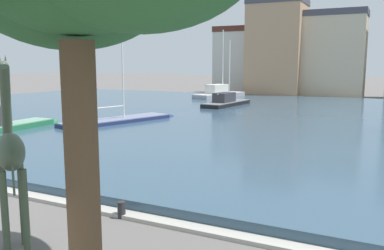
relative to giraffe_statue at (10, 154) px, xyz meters
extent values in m
cube|color=#334C60|center=(2.14, 24.96, -2.23)|extent=(81.20, 43.27, 0.41)
cube|color=#ADA89E|center=(2.14, 3.08, -2.37)|extent=(81.20, 0.50, 0.12)
cylinder|color=#3D4C38|center=(-0.45, 0.09, -1.33)|extent=(0.16, 0.16, 2.20)
cylinder|color=#3D4C38|center=(-0.20, 0.42, -1.33)|extent=(0.16, 0.16, 2.20)
cylinder|color=#3D4C38|center=(0.42, -0.59, -1.33)|extent=(0.16, 0.16, 2.20)
cylinder|color=#3D4C38|center=(0.68, -0.26, -1.33)|extent=(0.16, 0.16, 2.20)
ellipsoid|color=#3D4C38|center=(0.11, -0.09, 0.09)|extent=(1.74, 1.55, 0.84)
cylinder|color=#3D4C38|center=(-0.73, 0.57, 1.14)|extent=(1.06, 0.90, 1.88)
ellipsoid|color=#3D4C38|center=(-1.10, 0.85, 2.03)|extent=(0.58, 0.54, 0.28)
cone|color=#3D4C38|center=(-1.06, 0.91, 2.25)|extent=(0.06, 0.06, 0.16)
cylinder|color=#3D4C38|center=(0.75, -0.58, -0.26)|extent=(0.22, 0.18, 0.89)
cube|color=navy|center=(-9.45, 16.69, -2.11)|extent=(4.35, 8.65, 0.64)
ellipsoid|color=navy|center=(-8.26, 20.53, -2.11)|extent=(2.54, 3.34, 0.61)
cube|color=slate|center=(-9.45, 16.69, -1.76)|extent=(4.27, 8.48, 0.06)
cylinder|color=silver|center=(-9.26, 17.29, 0.91)|extent=(0.12, 0.12, 5.39)
cylinder|color=silver|center=(-9.70, 15.88, -0.89)|extent=(0.95, 2.85, 0.08)
cube|color=black|center=(-6.74, 31.00, -2.06)|extent=(2.61, 7.20, 0.75)
ellipsoid|color=black|center=(-6.41, 34.33, -2.06)|extent=(1.97, 2.62, 0.71)
cube|color=slate|center=(-6.74, 31.00, -1.65)|extent=(2.55, 7.06, 0.06)
cube|color=#333338|center=(-6.79, 30.47, -1.16)|extent=(1.59, 2.59, 0.92)
cylinder|color=silver|center=(-6.69, 31.53, 1.36)|extent=(0.12, 0.12, 6.07)
cylinder|color=silver|center=(-6.81, 30.30, -0.78)|extent=(0.32, 2.46, 0.08)
ellipsoid|color=#236B42|center=(-13.66, 13.89, -2.06)|extent=(1.58, 2.92, 0.71)
cube|color=#939399|center=(-11.32, 40.30, -2.01)|extent=(4.04, 8.48, 0.84)
ellipsoid|color=#939399|center=(-10.43, 44.09, -2.01)|extent=(2.61, 3.25, 0.80)
cube|color=#B1B1B5|center=(-11.32, 40.30, -1.56)|extent=(3.96, 8.31, 0.06)
cube|color=silver|center=(-11.46, 39.70, -0.98)|extent=(2.17, 3.15, 1.10)
cylinder|color=silver|center=(-11.18, 40.90, 2.32)|extent=(0.12, 0.12, 7.81)
cylinder|color=silver|center=(-11.51, 39.50, -0.69)|extent=(0.73, 2.81, 0.08)
cylinder|color=brown|center=(3.40, -1.39, 0.02)|extent=(0.56, 0.56, 4.89)
cylinder|color=#232326|center=(0.97, 2.93, -2.18)|extent=(0.24, 0.24, 0.50)
cube|color=beige|center=(-12.82, 51.78, 2.09)|extent=(6.30, 6.31, 9.05)
cube|color=#51281E|center=(-12.82, 51.78, 7.02)|extent=(6.43, 6.44, 0.80)
cube|color=tan|center=(-6.63, 49.14, 3.71)|extent=(7.22, 6.13, 12.27)
cube|color=#42424C|center=(-6.63, 49.14, 10.24)|extent=(7.36, 6.25, 0.80)
cube|color=#C6B293|center=(0.73, 50.15, 2.83)|extent=(7.72, 5.09, 10.51)
cube|color=#42424C|center=(0.73, 50.15, 8.48)|extent=(7.87, 5.19, 0.80)
camera|label=1|loc=(7.92, -6.44, 2.09)|focal=37.97mm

